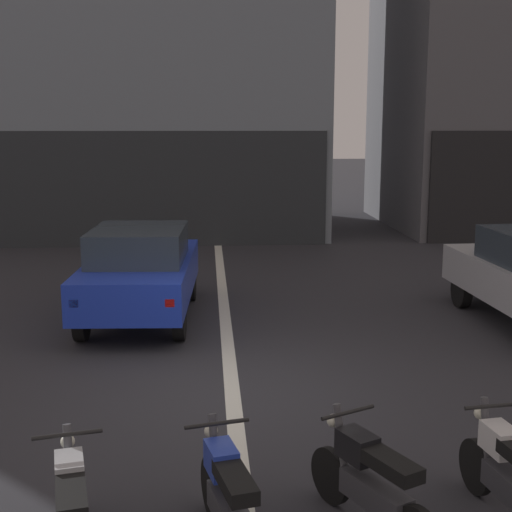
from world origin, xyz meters
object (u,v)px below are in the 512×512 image
motorcycle_black_row_centre (371,482)px  motorcycle_white_row_right_mid (510,476)px  motorcycle_blue_row_left_mid (228,498)px  car_blue_crossing_near (141,270)px

motorcycle_black_row_centre → motorcycle_white_row_right_mid: same height
motorcycle_black_row_centre → motorcycle_white_row_right_mid: 1.21m
motorcycle_black_row_centre → motorcycle_white_row_right_mid: (1.21, 0.02, 0.00)m
motorcycle_black_row_centre → motorcycle_blue_row_left_mid: bearing=-171.6°
car_blue_crossing_near → motorcycle_white_row_right_mid: car_blue_crossing_near is taller
motorcycle_blue_row_left_mid → motorcycle_white_row_right_mid: bearing=4.7°
motorcycle_blue_row_left_mid → motorcycle_black_row_centre: 1.21m
car_blue_crossing_near → motorcycle_blue_row_left_mid: car_blue_crossing_near is taller
motorcycle_blue_row_left_mid → motorcycle_black_row_centre: bearing=8.4°
motorcycle_black_row_centre → motorcycle_white_row_right_mid: size_ratio=0.92×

